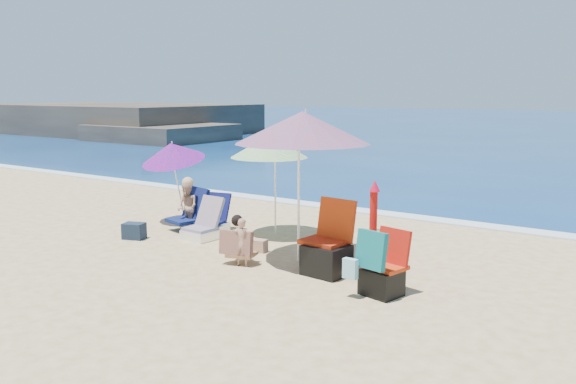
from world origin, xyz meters
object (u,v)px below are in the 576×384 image
Objects in this scene: chair_navy at (213,221)px; chair_rainbow at (202,228)px; person_left at (188,206)px; umbrella_blue at (172,152)px; furled_umbrella at (373,225)px; umbrella_turquoise at (302,128)px; camp_chair_left at (328,252)px; camp_chair_right at (380,271)px; person_center at (240,242)px; umbrella_striped at (269,146)px.

chair_rainbow reaches higher than chair_navy.
person_left reaches higher than chair_rainbow.
umbrella_blue reaches higher than furled_umbrella.
umbrella_turquoise is at bearing -10.72° from person_left.
umbrella_turquoise is 1.36× the size of umbrella_blue.
camp_chair_left is (0.69, -0.34, -1.84)m from umbrella_turquoise.
umbrella_turquoise reaches higher than person_left.
umbrella_blue is 5.99m from camp_chair_right.
camp_chair_right is (1.09, -0.44, 0.00)m from camp_chair_left.
person_center is at bearing -133.67° from umbrella_turquoise.
umbrella_striped is 3.26m from furled_umbrella.
camp_chair_right is at bearing -30.63° from umbrella_striped.
umbrella_turquoise reaches higher than camp_chair_right.
chair_rainbow is at bearing 169.74° from camp_chair_left.
umbrella_turquoise is 2.21× the size of camp_chair_left.
camp_chair_left is (2.18, -1.49, -1.38)m from umbrella_striped.
umbrella_striped is 2.10× the size of camp_chair_right.
camp_chair_left is (3.29, -1.14, 0.14)m from chair_navy.
chair_navy is at bearing -7.01° from umbrella_blue.
camp_chair_left reaches higher than person_left.
umbrella_blue reaches higher than person_left.
person_left reaches higher than chair_navy.
umbrella_turquoise is 1.92m from furled_umbrella.
person_center is at bearing -164.17° from camp_chair_left.
umbrella_turquoise is 3.30× the size of chair_navy.
chair_navy is 4.66m from camp_chair_right.
camp_chair_left is at bearing 15.83° from person_center.
chair_navy is at bearing 160.19° from camp_chair_right.
furled_umbrella is 3.79m from chair_rainbow.
umbrella_turquoise is at bearing 153.56° from camp_chair_left.
camp_chair_right reaches higher than person_center.
furled_umbrella reaches higher than person_center.
camp_chair_right is at bearing -1.14° from person_center.
umbrella_striped reaches higher than umbrella_blue.
umbrella_turquoise reaches higher than chair_rainbow.
person_left is (-1.59, -0.57, -1.23)m from umbrella_striped.
umbrella_striped is at bearing 19.65° from person_left.
camp_chair_left is at bearing -34.40° from umbrella_striped.
person_center is (0.80, -1.89, -1.33)m from umbrella_striped.
umbrella_striped is 1.98m from chair_rainbow.
camp_chair_right reaches higher than chair_rainbow.
camp_chair_right is 0.88× the size of person_left.
camp_chair_right is (1.77, -0.78, -1.83)m from umbrella_turquoise.
umbrella_turquoise reaches higher than person_center.
camp_chair_left reaches higher than person_center.
umbrella_striped reaches higher than furled_umbrella.
umbrella_blue is 2.33× the size of person_center.
umbrella_blue is (-2.35, -0.20, -0.22)m from umbrella_striped.
umbrella_blue is 1.63× the size of camp_chair_left.
umbrella_blue reaches higher than chair_rainbow.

